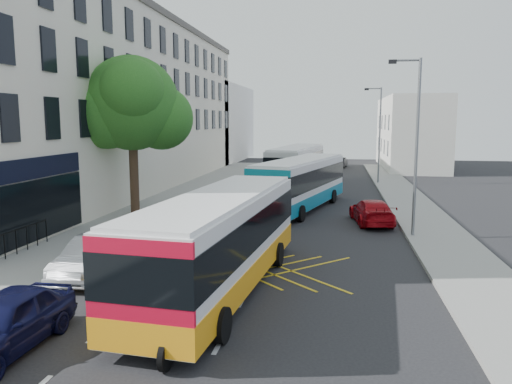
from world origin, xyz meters
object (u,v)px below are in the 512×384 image
at_px(street_tree, 131,104).
at_px(parked_car_silver, 94,257).
at_px(bus_near, 220,240).
at_px(lamp_far, 379,130).
at_px(parked_car_blue, 4,322).
at_px(distant_car_grey, 307,164).
at_px(motorbike, 179,314).
at_px(bus_far, 297,165).
at_px(red_hatchback, 372,212).
at_px(distant_car_dark, 340,162).
at_px(lamp_near, 415,138).
at_px(bus_mid, 301,183).

distance_m(street_tree, parked_car_silver, 12.33).
xyz_separation_m(street_tree, parked_car_silver, (2.91, -10.59, -5.61)).
xyz_separation_m(street_tree, bus_near, (7.64, -11.33, -4.65)).
distance_m(lamp_far, parked_car_silver, 30.29).
distance_m(lamp_far, bus_near, 29.38).
height_order(parked_car_blue, distant_car_grey, parked_car_blue).
bearing_deg(motorbike, bus_far, 93.36).
relative_size(red_hatchback, distant_car_grey, 0.91).
xyz_separation_m(lamp_far, bus_near, (-7.06, -28.36, -2.98)).
distance_m(bus_far, distant_car_dark, 16.95).
relative_size(red_hatchback, distant_car_dark, 1.24).
height_order(bus_near, bus_far, bus_far).
bearing_deg(distant_car_dark, lamp_far, 108.85).
distance_m(bus_near, bus_far, 26.86).
xyz_separation_m(lamp_near, lamp_far, (0.00, 20.00, 0.00)).
xyz_separation_m(bus_far, motorbike, (-0.21, -31.37, -0.71)).
distance_m(lamp_near, lamp_far, 20.00).
bearing_deg(distant_car_grey, bus_far, -88.85).
bearing_deg(lamp_near, lamp_far, 90.00).
relative_size(motorbike, distant_car_dark, 0.66).
distance_m(lamp_far, bus_far, 7.53).
bearing_deg(motorbike, bus_mid, 89.69).
bearing_deg(bus_near, street_tree, 129.24).
xyz_separation_m(street_tree, red_hatchback, (13.14, 0.10, -5.65)).
distance_m(lamp_far, red_hatchback, 17.46).
relative_size(motorbike, red_hatchback, 0.53).
bearing_deg(motorbike, distant_car_dark, 88.98).
bearing_deg(lamp_far, motorbike, -101.99).
bearing_deg(parked_car_silver, street_tree, 104.05).
relative_size(parked_car_blue, distant_car_dark, 1.16).
bearing_deg(street_tree, distant_car_grey, 73.75).
bearing_deg(lamp_far, bus_far, -167.44).
distance_m(street_tree, motorbike, 18.41).
height_order(lamp_near, parked_car_silver, lamp_near).
relative_size(lamp_near, bus_far, 0.68).
height_order(bus_far, motorbike, bus_far).
distance_m(street_tree, lamp_far, 22.57).
height_order(bus_near, parked_car_silver, bus_near).
bearing_deg(distant_car_dark, parked_car_silver, 85.89).
bearing_deg(bus_far, bus_mid, -76.74).
bearing_deg(lamp_near, bus_far, 110.11).
bearing_deg(parked_car_silver, bus_near, -10.24).
xyz_separation_m(lamp_far, parked_car_blue, (-11.10, -33.39, -3.91)).
xyz_separation_m(bus_near, distant_car_dark, (4.08, 43.34, -1.05)).
xyz_separation_m(motorbike, distant_car_dark, (4.00, 47.86, -0.40)).
height_order(bus_far, distant_car_grey, bus_far).
relative_size(lamp_near, red_hatchback, 1.79).
bearing_deg(parked_car_blue, parked_car_silver, 98.05).
xyz_separation_m(motorbike, distant_car_grey, (0.39, 43.67, -0.31)).
bearing_deg(distant_car_grey, lamp_far, -56.60).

